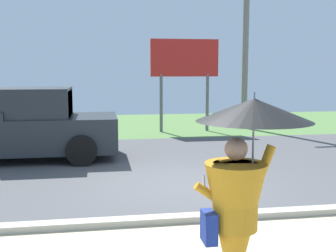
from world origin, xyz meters
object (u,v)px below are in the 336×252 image
(monk_pedestrian, at_px, (240,194))
(utility_pole, at_px, (246,32))
(roadside_billboard, at_px, (185,65))
(pickup_truck, at_px, (17,127))

(monk_pedestrian, height_order, utility_pole, utility_pole)
(monk_pedestrian, relative_size, roadside_billboard, 0.61)
(monk_pedestrian, height_order, roadside_billboard, roadside_billboard)
(monk_pedestrian, distance_m, utility_pole, 13.53)
(monk_pedestrian, bearing_deg, roadside_billboard, 87.00)
(monk_pedestrian, xyz_separation_m, utility_pole, (4.45, 12.50, 2.67))
(utility_pole, distance_m, roadside_billboard, 2.91)
(pickup_truck, height_order, utility_pole, utility_pole)
(utility_pole, relative_size, roadside_billboard, 2.08)
(monk_pedestrian, distance_m, roadside_billboard, 12.21)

